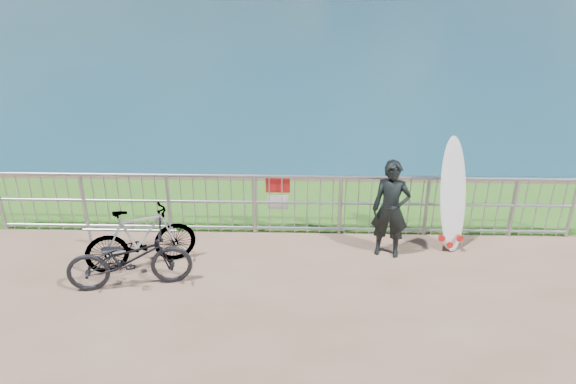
{
  "coord_description": "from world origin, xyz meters",
  "views": [
    {
      "loc": [
        0.33,
        -7.12,
        4.99
      ],
      "look_at": [
        0.1,
        1.2,
        1.0
      ],
      "focal_mm": 35.0,
      "sensor_mm": 36.0,
      "label": 1
    }
  ],
  "objects_px": {
    "surfer": "(391,209)",
    "bicycle_far": "(141,238)",
    "bicycle_near": "(129,258)",
    "surfboard": "(453,199)"
  },
  "relations": [
    {
      "from": "surfboard",
      "to": "bicycle_far",
      "type": "bearing_deg",
      "value": -171.63
    },
    {
      "from": "surfer",
      "to": "bicycle_near",
      "type": "relative_size",
      "value": 0.9
    },
    {
      "from": "surfer",
      "to": "bicycle_near",
      "type": "distance_m",
      "value": 4.14
    },
    {
      "from": "bicycle_far",
      "to": "bicycle_near",
      "type": "bearing_deg",
      "value": 154.31
    },
    {
      "from": "surfer",
      "to": "surfboard",
      "type": "distance_m",
      "value": 1.08
    },
    {
      "from": "surfer",
      "to": "bicycle_far",
      "type": "height_order",
      "value": "surfer"
    },
    {
      "from": "surfboard",
      "to": "bicycle_far",
      "type": "xyz_separation_m",
      "value": [
        -5.01,
        -0.74,
        -0.38
      ]
    },
    {
      "from": "bicycle_near",
      "to": "bicycle_far",
      "type": "bearing_deg",
      "value": -15.27
    },
    {
      "from": "surfer",
      "to": "surfboard",
      "type": "relative_size",
      "value": 0.85
    },
    {
      "from": "surfboard",
      "to": "bicycle_near",
      "type": "distance_m",
      "value": 5.22
    }
  ]
}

